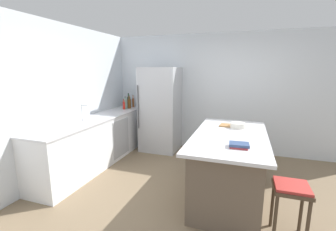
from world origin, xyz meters
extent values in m
plane|color=#7A664C|center=(0.00, 0.00, 0.00)|extent=(7.20, 7.20, 0.00)
cube|color=silver|center=(0.00, 2.25, 1.30)|extent=(6.00, 0.10, 2.60)
cube|color=silver|center=(-2.45, 0.00, 1.30)|extent=(0.10, 6.00, 2.60)
cube|color=white|center=(-2.10, 0.64, 0.45)|extent=(0.61, 2.92, 0.90)
cube|color=silver|center=(-2.10, 0.64, 0.91)|extent=(0.64, 2.95, 0.03)
cube|color=#B2B5BA|center=(-1.79, 1.01, 0.45)|extent=(0.01, 0.60, 0.75)
cube|color=brown|center=(0.41, 0.26, 0.45)|extent=(0.84, 1.74, 0.89)
cube|color=silver|center=(0.41, 0.26, 0.91)|extent=(1.00, 1.94, 0.04)
cube|color=#B7BABF|center=(-1.23, 1.83, 0.94)|extent=(0.82, 0.74, 1.87)
cylinder|color=#4C4C51|center=(-1.60, 1.44, 1.03)|extent=(0.02, 0.02, 0.94)
cylinder|color=#473828|center=(0.96, -0.58, 0.28)|extent=(0.04, 0.04, 0.56)
cylinder|color=#473828|center=(1.26, -0.58, 0.28)|extent=(0.04, 0.04, 0.56)
cylinder|color=#473828|center=(0.96, -0.28, 0.28)|extent=(0.04, 0.04, 0.56)
cylinder|color=#473828|center=(1.26, -0.28, 0.28)|extent=(0.04, 0.04, 0.56)
cube|color=#473828|center=(1.11, -0.43, 0.58)|extent=(0.36, 0.36, 0.04)
cube|color=#B2332D|center=(1.11, -0.43, 0.62)|extent=(0.34, 0.34, 0.03)
cylinder|color=silver|center=(-2.16, 0.33, 0.94)|extent=(0.05, 0.05, 0.02)
cylinder|color=silver|center=(-2.16, 0.33, 1.09)|extent=(0.02, 0.02, 0.28)
cylinder|color=silver|center=(-2.10, 0.33, 1.21)|extent=(0.14, 0.02, 0.02)
cylinder|color=#994C23|center=(-2.01, 2.01, 1.03)|extent=(0.05, 0.05, 0.21)
cylinder|color=#994C23|center=(-2.01, 2.01, 1.17)|extent=(0.02, 0.02, 0.08)
cylinder|color=black|center=(-2.01, 2.01, 1.22)|extent=(0.02, 0.02, 0.01)
cylinder|color=#19381E|center=(-2.08, 1.91, 1.05)|extent=(0.08, 0.08, 0.25)
cylinder|color=#19381E|center=(-2.08, 1.91, 1.22)|extent=(0.03, 0.03, 0.08)
cylinder|color=black|center=(-2.08, 1.91, 1.27)|extent=(0.03, 0.03, 0.01)
cylinder|color=brown|center=(-2.01, 1.80, 1.03)|extent=(0.08, 0.08, 0.21)
cylinder|color=brown|center=(-2.01, 1.80, 1.18)|extent=(0.03, 0.03, 0.07)
cylinder|color=black|center=(-2.01, 1.80, 1.22)|extent=(0.03, 0.03, 0.01)
cylinder|color=#8CB79E|center=(-2.06, 1.71, 1.03)|extent=(0.06, 0.06, 0.20)
cylinder|color=#8CB79E|center=(-2.06, 1.71, 1.16)|extent=(0.03, 0.03, 0.07)
cylinder|color=black|center=(-2.06, 1.71, 1.20)|extent=(0.03, 0.03, 0.01)
cylinder|color=red|center=(-2.05, 1.63, 1.01)|extent=(0.05, 0.05, 0.17)
cylinder|color=red|center=(-2.05, 1.63, 1.13)|extent=(0.02, 0.02, 0.06)
cylinder|color=black|center=(-2.05, 1.63, 1.16)|extent=(0.02, 0.02, 0.01)
cube|color=#A83338|center=(0.54, -0.27, 0.94)|extent=(0.20, 0.18, 0.02)
cube|color=#334770|center=(0.54, -0.27, 0.97)|extent=(0.24, 0.18, 0.03)
cylinder|color=silver|center=(0.49, 0.68, 0.97)|extent=(0.24, 0.24, 0.08)
cube|color=#9E7042|center=(0.39, 0.75, 0.94)|extent=(0.37, 0.24, 0.02)
camera|label=1|loc=(0.58, -2.96, 1.83)|focal=24.52mm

